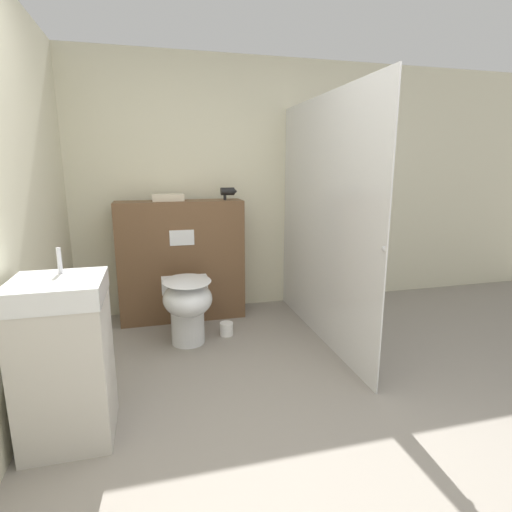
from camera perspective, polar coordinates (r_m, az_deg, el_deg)
name	(u,v)px	position (r m, az deg, el deg)	size (l,w,h in m)	color
ground_plane	(300,458)	(2.30, 6.26, -26.73)	(12.00, 12.00, 0.00)	gray
wall_back	(219,187)	(4.09, -5.31, 9.75)	(8.00, 0.06, 2.50)	beige
partition_panel	(182,261)	(3.89, -10.56, -0.67)	(1.17, 0.32, 1.14)	brown
shower_glass	(322,222)	(3.36, 9.45, 4.84)	(0.04, 1.93, 2.02)	silver
toilet	(187,304)	(3.34, -9.77, -6.78)	(0.39, 0.58, 0.58)	white
sink_vanity	(65,360)	(2.41, -25.61, -13.30)	(0.45, 0.45, 1.04)	beige
hair_drier	(228,192)	(3.83, -3.97, 9.15)	(0.16, 0.07, 0.12)	black
folded_towel	(168,198)	(3.81, -12.45, 8.16)	(0.29, 0.18, 0.06)	beige
spare_toilet_roll	(226,329)	(3.58, -4.25, -10.34)	(0.12, 0.12, 0.11)	white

